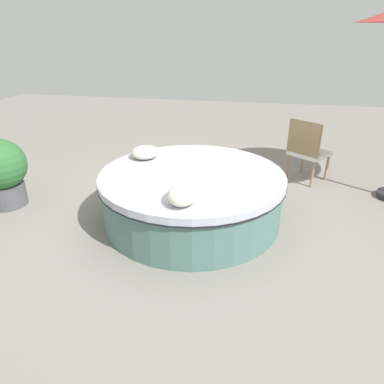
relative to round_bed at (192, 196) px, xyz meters
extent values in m
plane|color=gray|center=(0.00, 0.00, -0.33)|extent=(16.00, 16.00, 0.00)
cylinder|color=#4C726B|center=(0.00, 0.00, -0.05)|extent=(2.19, 2.19, 0.54)
cylinder|color=black|center=(0.00, 0.00, 0.22)|extent=(2.27, 2.27, 0.01)
cylinder|color=#B2B7C6|center=(0.00, 0.00, 0.26)|extent=(2.26, 2.26, 0.09)
ellipsoid|color=beige|center=(0.42, 0.73, 0.39)|extent=(0.40, 0.37, 0.16)
ellipsoid|color=silver|center=(-0.78, -0.07, 0.41)|extent=(0.47, 0.32, 0.19)
cylinder|color=#997A56|center=(1.94, -1.51, -0.12)|extent=(0.04, 0.04, 0.42)
cylinder|color=#997A56|center=(1.67, -1.86, -0.12)|extent=(0.04, 0.04, 0.42)
cylinder|color=#997A56|center=(1.60, -1.26, -0.12)|extent=(0.04, 0.04, 0.42)
cylinder|color=#997A56|center=(1.34, -1.61, -0.12)|extent=(0.04, 0.04, 0.42)
cube|color=white|center=(1.64, -1.56, 0.12)|extent=(0.71, 0.72, 0.06)
cube|color=#997A56|center=(1.46, -1.43, 0.40)|extent=(0.36, 0.45, 0.50)
cylinder|color=#4C4C51|center=(-0.10, 2.58, -0.17)|extent=(0.50, 0.50, 0.30)
sphere|color=#2D6633|center=(-0.10, 2.58, 0.27)|extent=(0.68, 0.68, 0.68)
camera|label=1|loc=(-3.88, -0.77, 1.91)|focal=32.87mm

